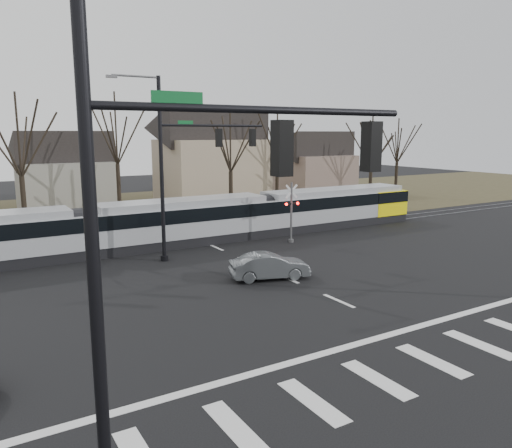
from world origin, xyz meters
TOP-DOWN VIEW (x-y plane):
  - ground at (0.00, 0.00)m, footprint 140.00×140.00m
  - grass_verge at (0.00, 32.00)m, footprint 140.00×28.00m
  - crosswalk at (0.00, -4.00)m, footprint 27.00×2.60m
  - stop_line at (0.00, -1.80)m, footprint 28.00×0.35m
  - lane_dashes at (0.00, 16.00)m, footprint 0.18×30.00m
  - rail_pair at (0.00, 15.80)m, footprint 90.00×1.52m
  - tram at (-1.48, 16.00)m, footprint 38.86×2.89m
  - sedan at (-0.79, 6.39)m, footprint 3.54×4.70m
  - signal_pole_near_left at (-10.41, -6.00)m, footprint 9.28×0.44m
  - signal_pole_far at (-2.41, 12.50)m, footprint 9.28×0.44m
  - rail_crossing_signal at (5.00, 12.79)m, footprint 1.08×0.36m
  - tree_row at (2.00, 26.00)m, footprint 59.20×7.20m
  - house_b at (-5.00, 36.00)m, footprint 8.64×7.56m
  - house_c at (9.00, 33.00)m, footprint 10.80×8.64m
  - house_d at (24.00, 35.00)m, footprint 8.64×7.56m

SIDE VIEW (x-z plane):
  - ground at x=0.00m, z-range 0.00..0.00m
  - grass_verge at x=0.00m, z-range 0.00..0.01m
  - crosswalk at x=0.00m, z-range 0.00..0.01m
  - stop_line at x=0.00m, z-range 0.00..0.01m
  - lane_dashes at x=0.00m, z-range 0.00..0.01m
  - rail_pair at x=0.00m, z-range 0.00..0.06m
  - sedan at x=-0.79m, z-range 0.00..1.30m
  - tram at x=-1.48m, z-range 0.13..3.08m
  - rail_crossing_signal at x=5.00m, z-range -0.11..3.89m
  - house_b at x=-5.00m, z-range 0.14..7.79m
  - house_d at x=24.00m, z-range 0.14..7.79m
  - tree_row at x=2.00m, z-range 0.00..10.00m
  - house_c at x=9.00m, z-range 0.18..10.28m
  - signal_pole_near_left at x=-10.41m, z-range 0.60..10.80m
  - signal_pole_far at x=-2.41m, z-range 0.60..10.80m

